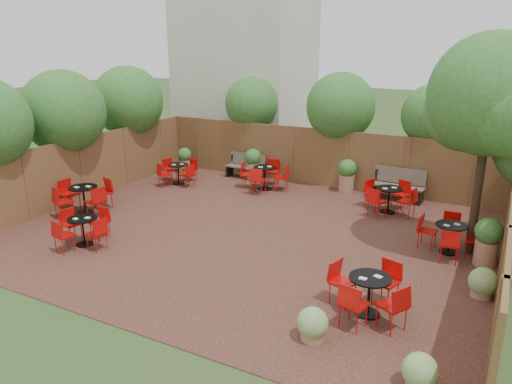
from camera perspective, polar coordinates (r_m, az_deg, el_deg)
The scene contains 13 objects.
ground at distance 13.07m, azimuth -0.77°, elevation -4.81°, with size 80.00×80.00×0.00m, color #354F23.
courtyard_paving at distance 13.06m, azimuth -0.77°, elevation -4.77°, with size 12.00×10.00×0.02m, color #361A16.
fence_back at distance 17.11m, azimuth 7.26°, elevation 3.99°, with size 12.00×0.08×2.00m, color brown.
fence_left at distance 16.35m, azimuth -19.61°, elevation 2.46°, with size 0.08×10.00×2.00m, color brown.
fence_right at distance 11.33m, azimuth 27.05°, elevation -5.00°, with size 0.08×10.00×2.00m, color brown.
neighbour_building at distance 21.29m, azimuth -1.18°, elevation 14.93°, with size 5.00×4.00×8.00m, color beige.
overhang_foliage at distance 15.24m, azimuth -4.34°, elevation 9.02°, with size 15.81×10.56×2.57m.
courtyard_tree at distance 12.07m, azimuth 25.47°, elevation 9.45°, with size 2.84×2.75×5.11m.
park_bench_left at distance 17.98m, azimuth -1.16°, elevation 3.09°, with size 1.47×0.52×0.90m.
park_bench_right at distance 16.14m, azimuth 16.16°, elevation 0.91°, with size 1.66×0.61×1.01m.
bistro_tables at distance 13.66m, azimuth -0.87°, elevation -1.74°, with size 11.42×7.83×0.93m.
planters at distance 15.74m, azimuth 6.55°, elevation 1.33°, with size 11.29×4.50×1.12m.
low_shrubs at distance 9.19m, azimuth 17.62°, elevation -13.89°, with size 3.01×3.91×0.61m.
Camera 1 is at (5.79, -10.61, 4.97)m, focal length 34.48 mm.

